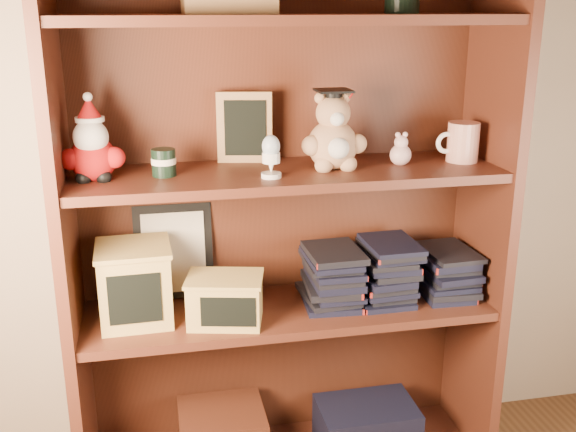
# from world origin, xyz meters

# --- Properties ---
(bookcase) EXTENTS (1.20, 0.35, 1.60)m
(bookcase) POSITION_xyz_m (0.18, 1.36, 0.78)
(bookcase) COLOR #512517
(bookcase) RESTS_ON ground
(shelf_lower) EXTENTS (1.14, 0.33, 0.02)m
(shelf_lower) POSITION_xyz_m (0.18, 1.30, 0.54)
(shelf_lower) COLOR #512517
(shelf_lower) RESTS_ON ground
(shelf_upper) EXTENTS (1.14, 0.33, 0.02)m
(shelf_upper) POSITION_xyz_m (0.18, 1.30, 0.94)
(shelf_upper) COLOR #512517
(shelf_upper) RESTS_ON ground
(santa_plush) EXTENTS (0.16, 0.12, 0.23)m
(santa_plush) POSITION_xyz_m (-0.32, 1.30, 1.03)
(santa_plush) COLOR #A50F0F
(santa_plush) RESTS_ON shelf_upper
(teachers_tin) EXTENTS (0.06, 0.06, 0.07)m
(teachers_tin) POSITION_xyz_m (-0.15, 1.30, 0.99)
(teachers_tin) COLOR black
(teachers_tin) RESTS_ON shelf_upper
(chalkboard_plaque) EXTENTS (0.15, 0.10, 0.20)m
(chalkboard_plaque) POSITION_xyz_m (0.08, 1.42, 1.04)
(chalkboard_plaque) COLOR #9E7547
(chalkboard_plaque) RESTS_ON shelf_upper
(egg_cup) EXTENTS (0.05, 0.05, 0.11)m
(egg_cup) POSITION_xyz_m (0.12, 1.23, 1.01)
(egg_cup) COLOR white
(egg_cup) RESTS_ON shelf_upper
(grad_teddy_bear) EXTENTS (0.18, 0.15, 0.22)m
(grad_teddy_bear) POSITION_xyz_m (0.30, 1.30, 1.03)
(grad_teddy_bear) COLOR tan
(grad_teddy_bear) RESTS_ON shelf_upper
(pink_figurine) EXTENTS (0.06, 0.06, 0.09)m
(pink_figurine) POSITION_xyz_m (0.50, 1.30, 0.99)
(pink_figurine) COLOR #D5A8A5
(pink_figurine) RESTS_ON shelf_upper
(teacher_mug) EXTENTS (0.12, 0.09, 0.11)m
(teacher_mug) POSITION_xyz_m (0.68, 1.30, 1.01)
(teacher_mug) COLOR silver
(teacher_mug) RESTS_ON shelf_upper
(certificate_frame) EXTENTS (0.22, 0.06, 0.28)m
(certificate_frame) POSITION_xyz_m (-0.13, 1.44, 0.69)
(certificate_frame) COLOR black
(certificate_frame) RESTS_ON shelf_lower
(treats_box) EXTENTS (0.20, 0.20, 0.21)m
(treats_box) POSITION_xyz_m (-0.24, 1.30, 0.66)
(treats_box) COLOR tan
(treats_box) RESTS_ON shelf_lower
(pencils_box) EXTENTS (0.23, 0.19, 0.13)m
(pencils_box) POSITION_xyz_m (-0.01, 1.24, 0.62)
(pencils_box) COLOR tan
(pencils_box) RESTS_ON shelf_lower
(book_stack_left) EXTENTS (0.14, 0.20, 0.16)m
(book_stack_left) POSITION_xyz_m (0.31, 1.30, 0.63)
(book_stack_left) COLOR black
(book_stack_left) RESTS_ON shelf_lower
(book_stack_mid) EXTENTS (0.14, 0.20, 0.18)m
(book_stack_mid) POSITION_xyz_m (0.47, 1.30, 0.64)
(book_stack_mid) COLOR black
(book_stack_mid) RESTS_ON shelf_lower
(book_stack_right) EXTENTS (0.14, 0.20, 0.13)m
(book_stack_right) POSITION_xyz_m (0.65, 1.30, 0.61)
(book_stack_right) COLOR black
(book_stack_right) RESTS_ON shelf_lower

